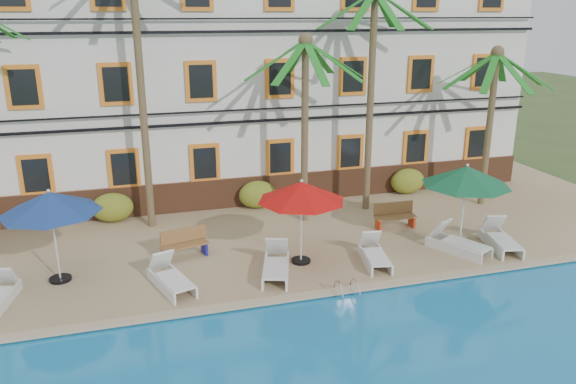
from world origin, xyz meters
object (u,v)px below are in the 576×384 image
object	(u,v)px
palm_d	(372,71)
bench_right	(395,215)
palm_b	(138,53)
lounger_d	(374,254)
lounger_b	(171,278)
lounger_f	(500,239)
umbrella_blue	(50,203)
umbrella_red	(302,192)
palm_c	(305,102)
pool_ladder	(347,293)
lounger_c	(276,265)
palm_e	(492,103)
umbrella_green	(466,176)
bench_left	(184,243)
lounger_e	(457,242)

from	to	relation	value
palm_d	bench_right	size ratio (longest dim) A/B	5.53
palm_b	bench_right	distance (m)	10.46
lounger_d	palm_d	bearing A→B (deg)	69.15
lounger_b	lounger_f	bearing A→B (deg)	-1.00
umbrella_blue	umbrella_red	size ratio (longest dim) A/B	1.03
palm_c	palm_d	bearing A→B (deg)	11.19
palm_b	pool_ladder	xyz separation A→B (m)	(4.90, -6.77, -6.13)
umbrella_red	lounger_f	xyz separation A→B (m)	(6.64, -0.77, -1.98)
lounger_f	umbrella_blue	bearing A→B (deg)	173.62
lounger_c	pool_ladder	bearing A→B (deg)	-45.88
palm_e	bench_right	bearing A→B (deg)	-162.83
palm_d	umbrella_green	bearing A→B (deg)	-71.58
pool_ladder	umbrella_green	bearing A→B (deg)	22.10
bench_left	pool_ladder	world-z (taller)	bench_left
lounger_b	pool_ladder	xyz separation A→B (m)	(4.66, -1.69, -0.30)
palm_c	palm_d	world-z (taller)	palm_d
lounger_b	pool_ladder	world-z (taller)	lounger_b
palm_c	pool_ladder	size ratio (longest dim) A/B	9.09
palm_c	umbrella_green	distance (m)	6.01
lounger_b	lounger_c	distance (m)	3.07
palm_c	bench_left	world-z (taller)	palm_c
palm_e	bench_left	bearing A→B (deg)	-171.17
umbrella_green	lounger_e	xyz separation A→B (m)	(-0.32, -0.33, -2.12)
lounger_e	palm_c	bearing A→B (deg)	133.07
palm_c	lounger_d	size ratio (longest dim) A/B	3.42
umbrella_red	lounger_c	world-z (taller)	umbrella_red
palm_c	lounger_b	distance (m)	7.83
lounger_c	palm_b	bearing A→B (deg)	122.81
umbrella_green	umbrella_red	bearing A→B (deg)	176.59
lounger_e	lounger_b	bearing A→B (deg)	179.59
lounger_f	palm_c	bearing A→B (deg)	141.72
palm_d	umbrella_green	world-z (taller)	palm_d
umbrella_green	lounger_e	distance (m)	2.17
palm_e	lounger_e	xyz separation A→B (m)	(-3.61, -3.94, -3.78)
palm_d	lounger_f	distance (m)	7.47
palm_c	umbrella_green	size ratio (longest dim) A/B	2.37
palm_c	palm_e	xyz separation A→B (m)	(7.49, -0.22, -0.31)
lounger_d	umbrella_blue	bearing A→B (deg)	171.06
umbrella_red	lounger_f	distance (m)	6.97
palm_b	umbrella_green	size ratio (longest dim) A/B	3.42
palm_d	lounger_b	distance (m)	10.54
umbrella_green	lounger_b	world-z (taller)	umbrella_green
umbrella_blue	lounger_f	world-z (taller)	umbrella_blue
umbrella_green	pool_ladder	world-z (taller)	umbrella_green
palm_b	bench_right	world-z (taller)	palm_b
umbrella_red	umbrella_green	distance (m)	5.43
umbrella_blue	lounger_d	world-z (taller)	umbrella_blue
palm_c	bench_right	world-z (taller)	palm_c
palm_d	umbrella_blue	size ratio (longest dim) A/B	3.01
palm_e	bench_right	distance (m)	6.02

